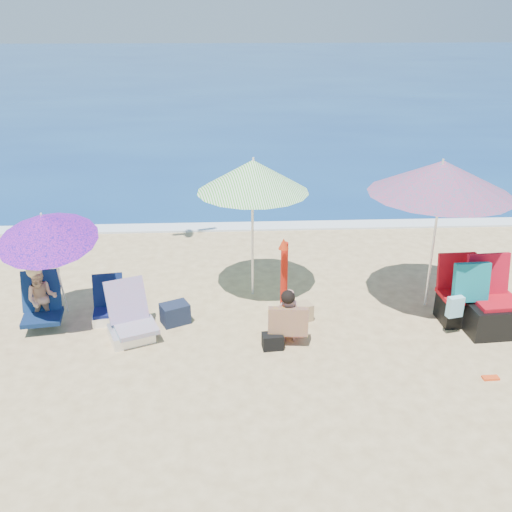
{
  "coord_description": "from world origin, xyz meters",
  "views": [
    {
      "loc": [
        -0.67,
        -6.45,
        4.36
      ],
      "look_at": [
        -0.3,
        1.0,
        1.1
      ],
      "focal_mm": 39.17,
      "sensor_mm": 36.0,
      "label": 1
    }
  ],
  "objects_px": {
    "umbrella_striped": "(253,176)",
    "chair_rainbow": "(131,324)",
    "umbrella_blue": "(45,228)",
    "camp_chair_right": "(460,299)",
    "person_center": "(288,317)",
    "chair_navy": "(109,309)",
    "camp_chair_left": "(489,311)",
    "person_left": "(42,298)",
    "furled_umbrella": "(284,275)",
    "umbrella_turquoise": "(442,178)"
  },
  "relations": [
    {
      "from": "umbrella_striped",
      "to": "chair_rainbow",
      "type": "bearing_deg",
      "value": -145.14
    },
    {
      "from": "umbrella_blue",
      "to": "camp_chair_right",
      "type": "height_order",
      "value": "umbrella_blue"
    },
    {
      "from": "camp_chair_right",
      "to": "person_center",
      "type": "relative_size",
      "value": 1.3
    },
    {
      "from": "chair_navy",
      "to": "camp_chair_left",
      "type": "distance_m",
      "value": 5.71
    },
    {
      "from": "person_center",
      "to": "camp_chair_right",
      "type": "bearing_deg",
      "value": 8.99
    },
    {
      "from": "chair_rainbow",
      "to": "person_center",
      "type": "bearing_deg",
      "value": -5.73
    },
    {
      "from": "umbrella_striped",
      "to": "chair_rainbow",
      "type": "height_order",
      "value": "umbrella_striped"
    },
    {
      "from": "chair_navy",
      "to": "person_left",
      "type": "bearing_deg",
      "value": -170.77
    },
    {
      "from": "furled_umbrella",
      "to": "person_center",
      "type": "bearing_deg",
      "value": -88.39
    },
    {
      "from": "umbrella_striped",
      "to": "camp_chair_left",
      "type": "relative_size",
      "value": 2.08
    },
    {
      "from": "chair_rainbow",
      "to": "person_center",
      "type": "relative_size",
      "value": 1.08
    },
    {
      "from": "umbrella_turquoise",
      "to": "furled_umbrella",
      "type": "height_order",
      "value": "umbrella_turquoise"
    },
    {
      "from": "umbrella_striped",
      "to": "person_left",
      "type": "distance_m",
      "value": 3.66
    },
    {
      "from": "person_center",
      "to": "umbrella_blue",
      "type": "bearing_deg",
      "value": 169.76
    },
    {
      "from": "umbrella_striped",
      "to": "person_left",
      "type": "relative_size",
      "value": 2.27
    },
    {
      "from": "umbrella_blue",
      "to": "person_center",
      "type": "distance_m",
      "value": 3.65
    },
    {
      "from": "camp_chair_left",
      "to": "camp_chair_right",
      "type": "bearing_deg",
      "value": 139.27
    },
    {
      "from": "umbrella_blue",
      "to": "camp_chair_right",
      "type": "bearing_deg",
      "value": -1.84
    },
    {
      "from": "umbrella_blue",
      "to": "person_left",
      "type": "xyz_separation_m",
      "value": [
        -0.23,
        0.02,
        -1.11
      ]
    },
    {
      "from": "camp_chair_right",
      "to": "person_left",
      "type": "relative_size",
      "value": 1.04
    },
    {
      "from": "chair_navy",
      "to": "camp_chair_left",
      "type": "xyz_separation_m",
      "value": [
        5.67,
        -0.65,
        0.16
      ]
    },
    {
      "from": "camp_chair_left",
      "to": "chair_navy",
      "type": "bearing_deg",
      "value": 173.51
    },
    {
      "from": "umbrella_striped",
      "to": "furled_umbrella",
      "type": "xyz_separation_m",
      "value": [
        0.42,
        -0.92,
        -1.26
      ]
    },
    {
      "from": "furled_umbrella",
      "to": "chair_navy",
      "type": "bearing_deg",
      "value": 175.72
    },
    {
      "from": "umbrella_striped",
      "to": "chair_navy",
      "type": "height_order",
      "value": "umbrella_striped"
    },
    {
      "from": "umbrella_turquoise",
      "to": "person_left",
      "type": "distance_m",
      "value": 6.17
    },
    {
      "from": "furled_umbrella",
      "to": "chair_navy",
      "type": "relative_size",
      "value": 2.17
    },
    {
      "from": "umbrella_striped",
      "to": "camp_chair_left",
      "type": "distance_m",
      "value": 4.05
    },
    {
      "from": "camp_chair_right",
      "to": "person_center",
      "type": "distance_m",
      "value": 2.68
    },
    {
      "from": "chair_rainbow",
      "to": "person_left",
      "type": "height_order",
      "value": "person_left"
    },
    {
      "from": "umbrella_striped",
      "to": "umbrella_blue",
      "type": "bearing_deg",
      "value": -163.27
    },
    {
      "from": "umbrella_blue",
      "to": "chair_rainbow",
      "type": "xyz_separation_m",
      "value": [
        1.13,
        -0.39,
        -1.37
      ]
    },
    {
      "from": "umbrella_turquoise",
      "to": "person_center",
      "type": "bearing_deg",
      "value": -158.24
    },
    {
      "from": "furled_umbrella",
      "to": "chair_rainbow",
      "type": "relative_size",
      "value": 1.6
    },
    {
      "from": "umbrella_turquoise",
      "to": "furled_umbrella",
      "type": "distance_m",
      "value": 2.71
    },
    {
      "from": "umbrella_striped",
      "to": "umbrella_turquoise",
      "type": "bearing_deg",
      "value": -12.04
    },
    {
      "from": "umbrella_turquoise",
      "to": "person_center",
      "type": "xyz_separation_m",
      "value": [
        -2.31,
        -0.92,
        -1.75
      ]
    },
    {
      "from": "chair_navy",
      "to": "umbrella_turquoise",
      "type": "bearing_deg",
      "value": 1.57
    },
    {
      "from": "umbrella_turquoise",
      "to": "chair_rainbow",
      "type": "height_order",
      "value": "umbrella_turquoise"
    },
    {
      "from": "furled_umbrella",
      "to": "chair_navy",
      "type": "distance_m",
      "value": 2.75
    },
    {
      "from": "umbrella_turquoise",
      "to": "person_left",
      "type": "height_order",
      "value": "umbrella_turquoise"
    },
    {
      "from": "umbrella_blue",
      "to": "person_center",
      "type": "height_order",
      "value": "umbrella_blue"
    },
    {
      "from": "umbrella_blue",
      "to": "chair_navy",
      "type": "bearing_deg",
      "value": 13.53
    },
    {
      "from": "furled_umbrella",
      "to": "person_center",
      "type": "distance_m",
      "value": 0.7
    },
    {
      "from": "person_center",
      "to": "chair_navy",
      "type": "bearing_deg",
      "value": 163.78
    },
    {
      "from": "furled_umbrella",
      "to": "chair_navy",
      "type": "height_order",
      "value": "furled_umbrella"
    },
    {
      "from": "camp_chair_left",
      "to": "person_center",
      "type": "relative_size",
      "value": 1.37
    },
    {
      "from": "umbrella_turquoise",
      "to": "camp_chair_right",
      "type": "xyz_separation_m",
      "value": [
        0.34,
        -0.5,
        -1.76
      ]
    },
    {
      "from": "chair_navy",
      "to": "camp_chair_left",
      "type": "relative_size",
      "value": 0.58
    },
    {
      "from": "chair_navy",
      "to": "person_center",
      "type": "height_order",
      "value": "person_center"
    }
  ]
}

